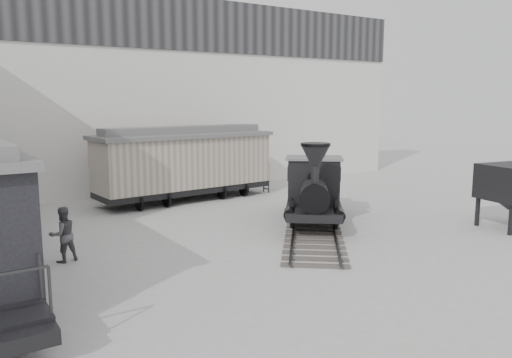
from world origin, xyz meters
TOP-DOWN VIEW (x-y plane):
  - ground at (0.00, 0.00)m, footprint 90.00×90.00m
  - north_wall at (0.00, 14.98)m, footprint 34.00×2.51m
  - locomotive at (2.35, 3.16)m, footprint 7.88×9.29m
  - boxcar at (-0.03, 10.94)m, footprint 9.73×3.86m
  - visitor_a at (-8.45, 4.28)m, footprint 0.78×0.67m
  - visitor_b at (-7.59, 3.55)m, footprint 1.01×0.86m

SIDE VIEW (x-z plane):
  - ground at x=0.00m, z-range 0.00..0.00m
  - visitor_a at x=-8.45m, z-range 0.00..1.79m
  - visitor_b at x=-7.59m, z-range 0.00..1.82m
  - locomotive at x=2.35m, z-range -0.46..3.09m
  - boxcar at x=-0.03m, z-range 0.09..3.98m
  - north_wall at x=0.00m, z-range 0.05..11.05m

